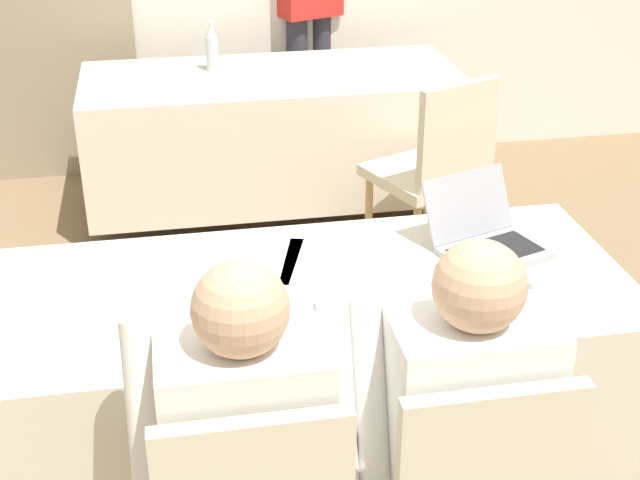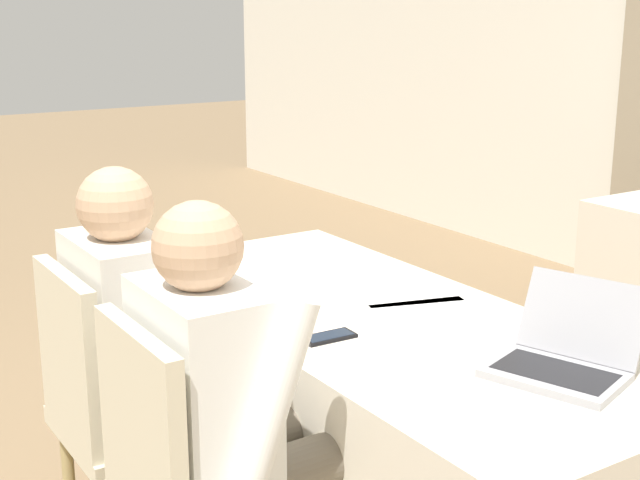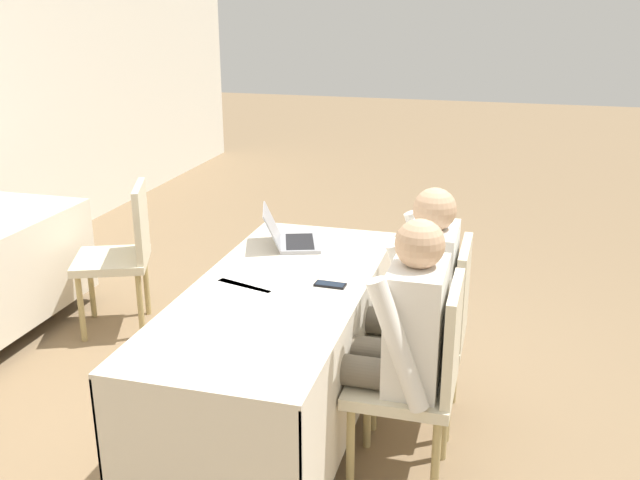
% 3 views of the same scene
% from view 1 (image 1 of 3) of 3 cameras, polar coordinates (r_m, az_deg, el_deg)
% --- Properties ---
extents(ground_plane, '(24.00, 24.00, 0.00)m').
position_cam_1_polar(ground_plane, '(3.00, -0.73, -15.09)').
color(ground_plane, '#846B4C').
extents(conference_table_near, '(1.88, 0.79, 0.73)m').
position_cam_1_polar(conference_table_near, '(2.66, -0.80, -6.17)').
color(conference_table_near, beige).
rests_on(conference_table_near, ground_plane).
extents(conference_table_far, '(1.88, 0.79, 0.73)m').
position_cam_1_polar(conference_table_far, '(4.56, -3.04, 8.47)').
color(conference_table_far, beige).
rests_on(conference_table_far, ground_plane).
extents(laptop, '(0.39, 0.38, 0.21)m').
position_cam_1_polar(laptop, '(2.79, 10.62, 0.13)').
color(laptop, '#99999E').
rests_on(laptop, conference_table_near).
extents(cell_phone, '(0.07, 0.15, 0.01)m').
position_cam_1_polar(cell_phone, '(2.38, 2.08, -5.36)').
color(cell_phone, black).
rests_on(cell_phone, conference_table_near).
extents(paper_beside_laptop, '(0.28, 0.34, 0.00)m').
position_cam_1_polar(paper_beside_laptop, '(2.69, -0.06, -1.42)').
color(paper_beside_laptop, white).
rests_on(paper_beside_laptop, conference_table_near).
extents(paper_centre_table, '(0.31, 0.36, 0.00)m').
position_cam_1_polar(paper_centre_table, '(2.40, -16.06, -6.40)').
color(paper_centre_table, white).
rests_on(paper_centre_table, conference_table_near).
extents(paper_left_edge, '(0.29, 0.35, 0.00)m').
position_cam_1_polar(paper_left_edge, '(2.71, -3.69, -1.21)').
color(paper_left_edge, white).
rests_on(paper_left_edge, conference_table_near).
extents(water_bottle, '(0.06, 0.06, 0.25)m').
position_cam_1_polar(water_bottle, '(4.57, -6.94, 12.08)').
color(water_bottle, '#B7B7C1').
rests_on(water_bottle, conference_table_far).
extents(chair_far_spare, '(0.57, 0.57, 0.93)m').
position_cam_1_polar(chair_far_spare, '(3.95, 7.46, 4.70)').
color(chair_far_spare, tan).
rests_on(chair_far_spare, ground_plane).
extents(person_checkered_shirt, '(0.50, 0.52, 1.19)m').
position_cam_1_polar(person_checkered_shirt, '(2.08, -4.88, -12.93)').
color(person_checkered_shirt, '#665B4C').
rests_on(person_checkered_shirt, ground_plane).
extents(person_white_shirt, '(0.50, 0.52, 1.19)m').
position_cam_1_polar(person_white_shirt, '(2.17, 8.57, -11.29)').
color(person_white_shirt, '#665B4C').
rests_on(person_white_shirt, ground_plane).
extents(person_red_shirt, '(0.39, 0.31, 1.59)m').
position_cam_1_polar(person_red_shirt, '(5.18, -0.72, 14.86)').
color(person_red_shirt, '#33333D').
rests_on(person_red_shirt, ground_plane).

